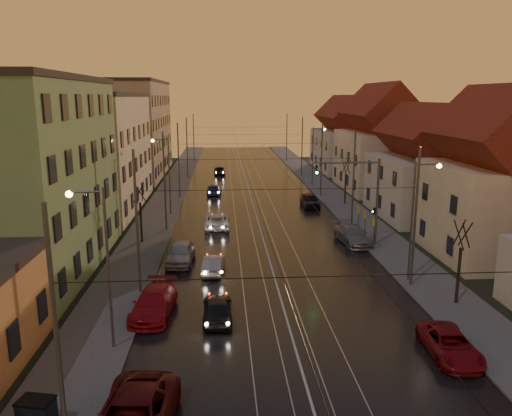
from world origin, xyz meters
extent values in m
plane|color=black|center=(0.00, 0.00, 0.00)|extent=(160.00, 160.00, 0.00)
cube|color=black|center=(0.00, 40.00, 0.02)|extent=(16.00, 120.00, 0.04)
cube|color=#4C4C4C|center=(-10.00, 40.00, 0.07)|extent=(4.00, 120.00, 0.15)
cube|color=#4C4C4C|center=(10.00, 40.00, 0.07)|extent=(4.00, 120.00, 0.15)
cube|color=gray|center=(-2.20, 40.00, 0.06)|extent=(0.06, 120.00, 0.03)
cube|color=gray|center=(-0.77, 40.00, 0.06)|extent=(0.06, 120.00, 0.03)
cube|color=gray|center=(0.77, 40.00, 0.06)|extent=(0.06, 120.00, 0.03)
cube|color=gray|center=(2.20, 40.00, 0.06)|extent=(0.06, 120.00, 0.03)
cube|color=#5B8554|center=(-17.50, 14.00, 6.50)|extent=(10.00, 18.00, 13.00)
cube|color=beige|center=(-17.50, 34.00, 6.00)|extent=(10.00, 20.00, 12.00)
cube|color=#8D6E5A|center=(-17.50, 58.00, 7.00)|extent=(10.00, 24.00, 14.00)
cube|color=beige|center=(17.00, 15.00, 3.50)|extent=(8.50, 10.00, 7.00)
pyramid|color=#591514|center=(17.00, 15.00, 8.90)|extent=(8.67, 10.20, 3.80)
cube|color=beige|center=(17.00, 28.00, 3.00)|extent=(9.00, 12.00, 6.00)
pyramid|color=#591514|center=(17.00, 28.00, 7.60)|extent=(9.18, 12.24, 3.20)
cube|color=beige|center=(17.00, 43.00, 3.75)|extent=(9.00, 14.00, 7.50)
pyramid|color=#591514|center=(17.00, 43.00, 9.50)|extent=(9.18, 14.28, 4.00)
cube|color=beige|center=(17.00, 61.00, 3.25)|extent=(9.00, 16.00, 6.50)
pyramid|color=#591514|center=(17.00, 61.00, 8.25)|extent=(9.18, 16.32, 3.50)
cylinder|color=#595B60|center=(-8.60, -6.00, 4.50)|extent=(0.16, 0.16, 9.00)
cylinder|color=#595B60|center=(-8.60, 9.00, 4.50)|extent=(0.16, 0.16, 9.00)
cylinder|color=#595B60|center=(8.60, 9.00, 4.50)|extent=(0.16, 0.16, 9.00)
cylinder|color=#595B60|center=(-8.60, 24.00, 4.50)|extent=(0.16, 0.16, 9.00)
cylinder|color=#595B60|center=(8.60, 24.00, 4.50)|extent=(0.16, 0.16, 9.00)
cylinder|color=#595B60|center=(-8.60, 39.00, 4.50)|extent=(0.16, 0.16, 9.00)
cylinder|color=#595B60|center=(8.60, 39.00, 4.50)|extent=(0.16, 0.16, 9.00)
cylinder|color=#595B60|center=(-8.60, 54.00, 4.50)|extent=(0.16, 0.16, 9.00)
cylinder|color=#595B60|center=(8.60, 54.00, 4.50)|extent=(0.16, 0.16, 9.00)
cylinder|color=#595B60|center=(-8.60, 72.00, 4.50)|extent=(0.16, 0.16, 9.00)
cylinder|color=#595B60|center=(8.60, 72.00, 4.50)|extent=(0.16, 0.16, 9.00)
cylinder|color=#595B60|center=(-8.80, 2.00, 4.00)|extent=(0.14, 0.14, 8.00)
cylinder|color=#595B60|center=(-9.60, 2.00, 7.80)|extent=(1.60, 0.10, 0.10)
sphere|color=#FFD88C|center=(-10.32, 2.00, 7.70)|extent=(0.32, 0.32, 0.32)
cylinder|color=#595B60|center=(8.80, 10.00, 4.00)|extent=(0.14, 0.14, 8.00)
cylinder|color=#595B60|center=(9.60, 10.00, 7.80)|extent=(1.60, 0.10, 0.10)
sphere|color=#FFD88C|center=(10.32, 10.00, 7.70)|extent=(0.32, 0.32, 0.32)
cylinder|color=#595B60|center=(-8.80, 30.00, 4.00)|extent=(0.14, 0.14, 8.00)
cylinder|color=#595B60|center=(-9.60, 30.00, 7.80)|extent=(1.60, 0.10, 0.10)
sphere|color=#FFD88C|center=(-10.32, 30.00, 7.70)|extent=(0.32, 0.32, 0.32)
cylinder|color=#595B60|center=(8.80, 46.00, 4.00)|extent=(0.14, 0.14, 8.00)
cylinder|color=#595B60|center=(9.60, 46.00, 7.80)|extent=(1.60, 0.10, 0.10)
sphere|color=#FFD88C|center=(10.32, 46.00, 7.70)|extent=(0.32, 0.32, 0.32)
cylinder|color=#595B60|center=(9.00, 18.00, 3.60)|extent=(0.20, 0.20, 7.20)
cylinder|color=#595B60|center=(6.40, 18.00, 6.90)|extent=(5.20, 0.14, 0.14)
imported|color=black|center=(4.00, 18.00, 6.30)|extent=(0.15, 0.18, 0.90)
sphere|color=#19FF3F|center=(4.00, 17.88, 6.15)|extent=(0.20, 0.20, 0.20)
cylinder|color=black|center=(-10.20, 20.00, 1.75)|extent=(0.18, 0.18, 3.50)
cylinder|color=black|center=(-9.97, 20.09, 4.30)|extent=(0.37, 0.92, 1.61)
cylinder|color=black|center=(-10.29, 20.23, 4.30)|extent=(0.91, 0.40, 1.61)
cylinder|color=black|center=(-10.43, 19.91, 4.30)|extent=(0.37, 0.92, 1.61)
cylinder|color=black|center=(-10.07, 19.78, 4.30)|extent=(0.84, 0.54, 1.62)
cylinder|color=black|center=(10.20, 6.00, 1.75)|extent=(0.18, 0.18, 3.50)
cylinder|color=black|center=(10.43, 6.09, 4.30)|extent=(0.37, 0.92, 1.61)
cylinder|color=black|center=(10.11, 6.23, 4.30)|extent=(0.91, 0.40, 1.61)
cylinder|color=black|center=(9.97, 5.91, 4.30)|extent=(0.37, 0.92, 1.61)
cylinder|color=black|center=(10.32, 5.78, 4.30)|extent=(0.84, 0.54, 1.62)
cylinder|color=black|center=(10.40, 34.00, 1.75)|extent=(0.18, 0.18, 3.50)
cylinder|color=black|center=(10.63, 34.09, 4.30)|extent=(0.37, 0.92, 1.61)
cylinder|color=black|center=(10.31, 34.23, 4.30)|extent=(0.91, 0.40, 1.61)
cylinder|color=black|center=(10.17, 33.91, 4.30)|extent=(0.37, 0.92, 1.61)
cylinder|color=black|center=(10.53, 33.78, 4.30)|extent=(0.84, 0.54, 1.62)
imported|color=black|center=(-3.79, 4.94, 0.67)|extent=(1.63, 3.97, 1.35)
imported|color=#A5A5AA|center=(-4.11, 12.49, 0.62)|extent=(1.67, 3.85, 1.23)
imported|color=silver|center=(-3.98, 24.61, 0.67)|extent=(2.25, 4.83, 1.34)
imported|color=#172347|center=(-4.48, 40.96, 0.63)|extent=(1.87, 4.36, 1.25)
imported|color=black|center=(-3.87, 57.04, 0.70)|extent=(1.93, 4.21, 1.40)
imported|color=#A2101C|center=(-7.34, 5.79, 0.74)|extent=(2.50, 5.23, 1.47)
imported|color=#A9A9AF|center=(-6.57, 14.74, 0.79)|extent=(2.11, 4.72, 1.57)
imported|color=maroon|center=(7.14, 0.23, 0.61)|extent=(2.23, 4.48, 1.22)
imported|color=gray|center=(7.36, 18.80, 0.74)|extent=(2.65, 5.32, 1.48)
imported|color=black|center=(6.20, 32.87, 0.76)|extent=(1.82, 4.47, 1.52)
cube|color=black|center=(-10.27, -4.05, 0.70)|extent=(1.34, 1.04, 1.10)
camera|label=1|loc=(-3.40, -20.55, 11.99)|focal=35.00mm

